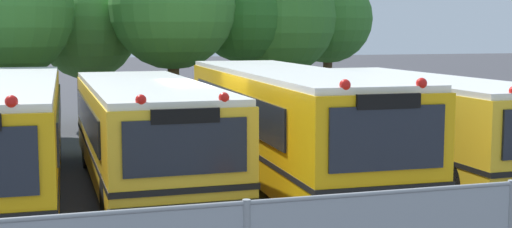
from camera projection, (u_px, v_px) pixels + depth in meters
ground_plane at (221, 184)px, 16.02m from camera, size 160.00×160.00×0.00m
school_bus_1 at (146, 130)px, 15.52m from camera, size 2.61×9.23×2.50m
school_bus_2 at (287, 121)px, 16.07m from camera, size 2.74×10.75×2.76m
school_bus_3 at (418, 120)px, 17.11m from camera, size 2.57×9.39×2.52m
tree_2 at (87, 28)px, 25.83m from camera, size 3.67×3.67×5.38m
tree_3 at (171, 6)px, 24.32m from camera, size 4.45×4.45×6.61m
tree_4 at (243, 17)px, 25.98m from camera, size 3.46×3.46×5.80m
tree_5 at (279, 16)px, 27.17m from camera, size 4.57×4.57×6.32m
tree_6 at (330, 20)px, 28.75m from camera, size 3.65×3.65×5.85m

